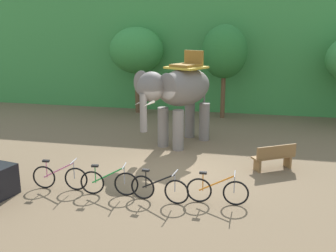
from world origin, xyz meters
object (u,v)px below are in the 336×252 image
tree_center_right (224,52)px  elephant (179,92)px  tree_left (137,51)px  wooden_bench (274,156)px  bike_green (109,182)px  bike_orange (217,191)px  bike_pink (60,177)px  bike_black (159,189)px

tree_center_right → elephant: tree_center_right is taller
tree_left → wooden_bench: size_ratio=3.15×
bike_green → wooden_bench: 5.67m
bike_green → tree_left: bearing=102.5°
bike_green → wooden_bench: bearing=33.6°
tree_left → bike_orange: tree_left is taller
wooden_bench → tree_left: bearing=132.6°
bike_pink → bike_green: size_ratio=1.00×
bike_pink → bike_green: same height
elephant → bike_orange: size_ratio=2.41×
tree_center_right → bike_green: bearing=-102.5°
bike_black → wooden_bench: size_ratio=1.14×
tree_center_right → bike_orange: size_ratio=2.81×
bike_orange → wooden_bench: bearing=61.9°
tree_center_right → bike_pink: size_ratio=2.82×
bike_green → bike_orange: same height
tree_left → bike_pink: (0.84, -10.83, -3.04)m
bike_green → bike_black: 1.52m
wooden_bench → bike_black: bearing=-134.6°
tree_left → wooden_bench: bearing=-47.4°
tree_center_right → bike_pink: 11.63m
bike_green → bike_pink: bearing=177.6°
bike_pink → bike_black: bearing=-3.4°
bike_black → tree_left: bearing=109.7°
bike_pink → bike_green: bearing=-2.4°
bike_pink → bike_orange: 4.67m
bike_green → elephant: bearing=78.9°
tree_center_right → bike_orange: 10.95m
elephant → bike_pink: 6.11m
tree_center_right → bike_green: tree_center_right is taller
tree_left → tree_center_right: size_ratio=0.97×
tree_center_right → bike_orange: (0.74, -10.49, -3.05)m
tree_center_right → bike_black: (-0.83, -10.69, -3.05)m
tree_left → bike_pink: size_ratio=2.75×
elephant → wooden_bench: elephant is taller
bike_orange → wooden_bench: 3.45m
bike_black → wooden_bench: bearing=45.4°
elephant → bike_orange: 5.88m
elephant → bike_black: 5.72m
bike_orange → wooden_bench: size_ratio=1.15×
elephant → bike_green: (-1.04, -5.28, -1.82)m
bike_orange → tree_center_right: bearing=94.1°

